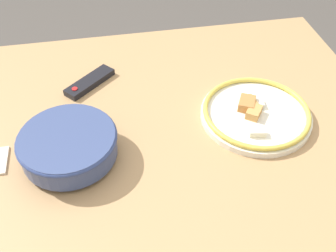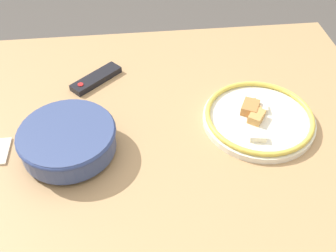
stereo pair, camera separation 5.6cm
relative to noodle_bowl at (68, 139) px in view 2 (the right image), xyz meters
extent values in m
cube|color=tan|center=(0.22, 0.04, -0.07)|extent=(1.35, 1.07, 0.04)
cylinder|color=tan|center=(-0.38, 0.50, -0.42)|extent=(0.06, 0.06, 0.67)
cylinder|color=tan|center=(0.83, 0.50, -0.42)|extent=(0.06, 0.06, 0.67)
cylinder|color=#384775|center=(0.00, 0.00, -0.04)|extent=(0.11, 0.11, 0.01)
cylinder|color=#384775|center=(0.00, 0.00, 0.00)|extent=(0.24, 0.24, 0.06)
cylinder|color=#9E4C1E|center=(0.00, 0.00, -0.01)|extent=(0.22, 0.22, 0.05)
torus|color=navy|center=(0.00, 0.00, 0.02)|extent=(0.25, 0.25, 0.01)
cylinder|color=silver|center=(0.52, 0.06, -0.04)|extent=(0.31, 0.31, 0.02)
torus|color=gold|center=(0.52, 0.06, -0.02)|extent=(0.30, 0.30, 0.01)
cube|color=tan|center=(0.51, 0.09, -0.02)|extent=(0.03, 0.05, 0.02)
cube|color=silver|center=(0.54, 0.09, -0.02)|extent=(0.03, 0.04, 0.01)
cube|color=silver|center=(0.49, -0.03, -0.02)|extent=(0.05, 0.03, 0.02)
cube|color=tan|center=(0.51, 0.05, -0.02)|extent=(0.06, 0.06, 0.02)
cube|color=#B2753D|center=(0.50, 0.09, -0.02)|extent=(0.06, 0.07, 0.03)
cube|color=black|center=(0.06, 0.30, -0.04)|extent=(0.16, 0.15, 0.02)
cylinder|color=red|center=(0.02, 0.26, -0.03)|extent=(0.02, 0.02, 0.00)
camera|label=1|loc=(0.12, -0.70, 0.72)|focal=42.00mm
camera|label=2|loc=(0.18, -0.71, 0.72)|focal=42.00mm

